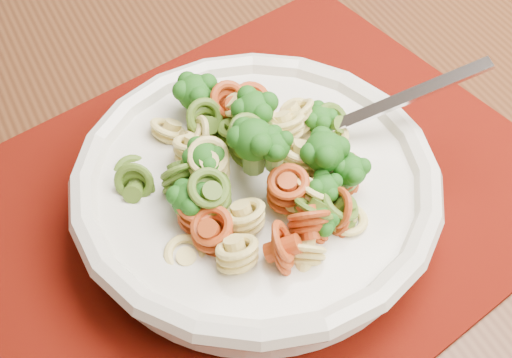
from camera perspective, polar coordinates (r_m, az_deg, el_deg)
name	(u,v)px	position (r m, az deg, el deg)	size (l,w,h in m)	color
dining_table	(270,196)	(0.65, 1.10, -1.40)	(1.62, 1.16, 0.71)	#502C16
placemat	(251,203)	(0.53, -0.40, -1.93)	(0.44, 0.34, 0.00)	#4E0F03
pasta_bowl	(256,188)	(0.50, 0.00, -0.74)	(0.26, 0.26, 0.05)	silver
pasta_broccoli_heap	(256,173)	(0.49, 0.00, 0.45)	(0.22, 0.22, 0.06)	#E3CC70
fork	(312,136)	(0.52, 4.53, 3.44)	(0.19, 0.02, 0.01)	silver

